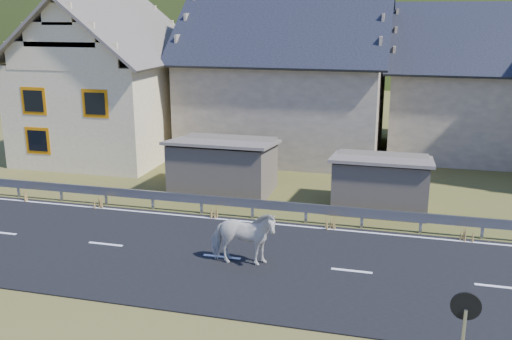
# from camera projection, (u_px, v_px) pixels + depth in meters

# --- Properties ---
(ground) EXTENTS (160.00, 160.00, 0.00)m
(ground) POSITION_uv_depth(u_px,v_px,m) (222.00, 258.00, 17.71)
(ground) COLOR #373F15
(ground) RESTS_ON ground
(road) EXTENTS (60.00, 7.00, 0.04)m
(road) POSITION_uv_depth(u_px,v_px,m) (222.00, 257.00, 17.70)
(road) COLOR black
(road) RESTS_ON ground
(lane_markings) EXTENTS (60.00, 6.60, 0.01)m
(lane_markings) POSITION_uv_depth(u_px,v_px,m) (222.00, 257.00, 17.69)
(lane_markings) COLOR silver
(lane_markings) RESTS_ON road
(guardrail) EXTENTS (28.10, 0.09, 0.75)m
(guardrail) POSITION_uv_depth(u_px,v_px,m) (252.00, 204.00, 20.99)
(guardrail) COLOR #93969B
(guardrail) RESTS_ON ground
(shed_left) EXTENTS (4.30, 3.30, 2.40)m
(shed_left) POSITION_uv_depth(u_px,v_px,m) (224.00, 167.00, 23.97)
(shed_left) COLOR brown
(shed_left) RESTS_ON ground
(shed_right) EXTENTS (3.80, 2.90, 2.20)m
(shed_right) POSITION_uv_depth(u_px,v_px,m) (381.00, 184.00, 21.95)
(shed_right) COLOR brown
(shed_right) RESTS_ON ground
(house_cream) EXTENTS (7.80, 9.80, 8.30)m
(house_cream) POSITION_uv_depth(u_px,v_px,m) (110.00, 72.00, 30.18)
(house_cream) COLOR #FAE5AC
(house_cream) RESTS_ON ground
(house_stone_a) EXTENTS (10.80, 9.80, 8.90)m
(house_stone_a) POSITION_uv_depth(u_px,v_px,m) (288.00, 66.00, 30.73)
(house_stone_a) COLOR tan
(house_stone_a) RESTS_ON ground
(house_stone_b) EXTENTS (9.80, 8.80, 8.10)m
(house_stone_b) POSITION_uv_depth(u_px,v_px,m) (480.00, 74.00, 30.27)
(house_stone_b) COLOR tan
(house_stone_b) RESTS_ON ground
(mountain) EXTENTS (440.00, 280.00, 260.00)m
(mountain) POSITION_uv_depth(u_px,v_px,m) (403.00, 99.00, 189.81)
(mountain) COLOR #253F11
(mountain) RESTS_ON ground
(conifer_patch) EXTENTS (76.00, 50.00, 28.00)m
(conifer_patch) POSITION_uv_depth(u_px,v_px,m) (141.00, 20.00, 132.13)
(conifer_patch) COLOR black
(conifer_patch) RESTS_ON ground
(horse) EXTENTS (1.10, 2.11, 1.72)m
(horse) POSITION_uv_depth(u_px,v_px,m) (243.00, 238.00, 16.94)
(horse) COLOR beige
(horse) RESTS_ON road
(traffic_mirror) EXTENTS (0.59, 0.16, 2.12)m
(traffic_mirror) POSITION_uv_depth(u_px,v_px,m) (465.00, 319.00, 11.16)
(traffic_mirror) COLOR #93969B
(traffic_mirror) RESTS_ON ground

